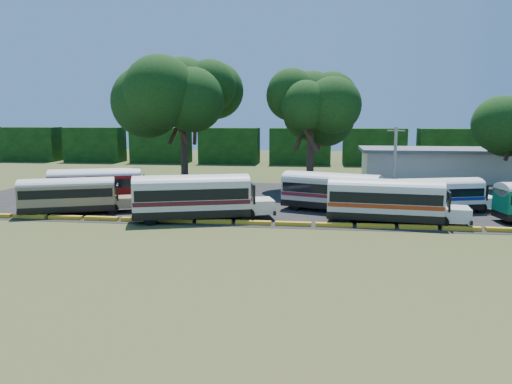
# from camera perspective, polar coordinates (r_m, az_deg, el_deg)

# --- Properties ---
(ground) EXTENTS (160.00, 160.00, 0.00)m
(ground) POSITION_cam_1_polar(r_m,az_deg,el_deg) (36.45, 1.82, -4.16)
(ground) COLOR #2E4918
(ground) RESTS_ON ground
(asphalt_strip) EXTENTS (64.00, 24.00, 0.02)m
(asphalt_strip) POSITION_cam_1_polar(r_m,az_deg,el_deg) (48.11, 4.41, -0.99)
(asphalt_strip) COLOR black
(asphalt_strip) RESTS_ON ground
(curb) EXTENTS (53.70, 0.45, 0.30)m
(curb) POSITION_cam_1_polar(r_m,az_deg,el_deg) (37.39, 1.97, -3.59)
(curb) COLOR gold
(curb) RESTS_ON ground
(terminal_building) EXTENTS (19.00, 9.00, 4.00)m
(terminal_building) POSITION_cam_1_polar(r_m,az_deg,el_deg) (67.23, 19.94, 3.04)
(terminal_building) COLOR beige
(terminal_building) RESTS_ON ground
(treeline_backdrop) EXTENTS (130.00, 4.00, 6.00)m
(treeline_backdrop) POSITION_cam_1_polar(r_m,az_deg,el_deg) (83.58, 5.09, 5.23)
(treeline_backdrop) COLOR black
(treeline_backdrop) RESTS_ON ground
(bus_beige) EXTENTS (9.39, 5.46, 3.03)m
(bus_beige) POSITION_cam_1_polar(r_m,az_deg,el_deg) (44.02, -20.44, -0.16)
(bus_beige) COLOR black
(bus_beige) RESTS_ON ground
(bus_red) EXTENTS (10.23, 5.67, 3.29)m
(bus_red) POSITION_cam_1_polar(r_m,az_deg,el_deg) (48.28, -17.55, 0.91)
(bus_red) COLOR black
(bus_red) RESTS_ON ground
(bus_cream_west) EXTENTS (11.23, 5.84, 3.59)m
(bus_cream_west) POSITION_cam_1_polar(r_m,az_deg,el_deg) (39.01, -7.04, -0.32)
(bus_cream_west) COLOR black
(bus_cream_west) RESTS_ON ground
(bus_cream_east) EXTENTS (10.38, 5.65, 3.33)m
(bus_cream_east) POSITION_cam_1_polar(r_m,az_deg,el_deg) (42.81, 8.88, 0.25)
(bus_cream_east) COLOR black
(bus_cream_east) RESTS_ON ground
(bus_white_red) EXTENTS (10.57, 3.69, 3.40)m
(bus_white_red) POSITION_cam_1_polar(r_m,az_deg,el_deg) (38.97, 14.83, -0.72)
(bus_white_red) COLOR black
(bus_white_red) RESTS_ON ground
(bus_white_blue) EXTENTS (9.15, 4.59, 2.92)m
(bus_white_blue) POSITION_cam_1_polar(r_m,az_deg,el_deg) (44.76, 20.32, -0.12)
(bus_white_blue) COLOR black
(bus_white_blue) RESTS_ON ground
(tree_west) EXTENTS (10.55, 10.55, 14.58)m
(tree_west) POSITION_cam_1_polar(r_m,az_deg,el_deg) (57.59, -8.35, 11.20)
(tree_west) COLOR #34241A
(tree_west) RESTS_ON ground
(tree_center) EXTENTS (8.81, 8.81, 12.84)m
(tree_center) POSITION_cam_1_polar(r_m,az_deg,el_deg) (54.72, 6.32, 10.19)
(tree_center) COLOR #34241A
(tree_center) RESTS_ON ground
(utility_pole) EXTENTS (1.60, 0.30, 7.10)m
(utility_pole) POSITION_cam_1_polar(r_m,az_deg,el_deg) (48.21, 15.57, 3.12)
(utility_pole) COLOR gray
(utility_pole) RESTS_ON ground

